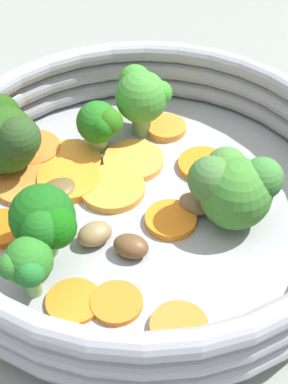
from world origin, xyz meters
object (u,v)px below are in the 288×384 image
(carrot_slice_6, at_px, (26,184))
(carrot_slice_12, at_px, (203,165))
(carrot_slice_7, at_px, (179,327))
(broccoli_floret_0, at_px, (44,221))
(carrot_slice_5, at_px, (112,188))
(mushroom_piece_0, at_px, (58,189))
(carrot_slice_0, at_px, (109,301))
(carrot_slice_4, at_px, (165,128))
(mushroom_piece_3, at_px, (95,234))
(broccoli_floret_1, at_px, (142,95))
(broccoli_floret_5, at_px, (234,187))
(carrot_slice_8, at_px, (69,180))
(carrot_slice_9, at_px, (34,149))
(broccoli_floret_2, at_px, (27,264))
(mushroom_piece_1, at_px, (128,246))
(carrot_slice_2, at_px, (133,161))
(broccoli_floret_4, at_px, (100,123))
(skillet, at_px, (144,214))
(broccoli_floret_3, at_px, (2,136))
(carrot_slice_3, at_px, (171,220))
(carrot_slice_10, at_px, (74,301))
(carrot_slice_11, at_px, (70,161))
(carrot_slice_1, at_px, (1,229))
(mushroom_piece_2, at_px, (195,204))

(carrot_slice_6, bearing_deg, carrot_slice_12, 20.30)
(carrot_slice_7, xyz_separation_m, broccoli_floret_0, (-0.09, 0.04, 0.03))
(carrot_slice_5, bearing_deg, mushroom_piece_0, -164.41)
(carrot_slice_0, relative_size, carrot_slice_12, 0.85)
(carrot_slice_4, height_order, mushroom_piece_3, mushroom_piece_3)
(broccoli_floret_1, distance_m, broccoli_floret_5, 0.11)
(broccoli_floret_1, bearing_deg, carrot_slice_8, -118.84)
(carrot_slice_9, height_order, broccoli_floret_2, broccoli_floret_2)
(carrot_slice_7, relative_size, mushroom_piece_1, 1.46)
(carrot_slice_2, bearing_deg, broccoli_floret_4, 158.73)
(carrot_slice_6, xyz_separation_m, mushroom_piece_1, (0.08, -0.05, 0.00))
(skillet, height_order, broccoli_floret_4, broccoli_floret_4)
(carrot_slice_8, xyz_separation_m, broccoli_floret_3, (-0.05, 0.01, 0.03))
(carrot_slice_3, relative_size, mushroom_piece_1, 1.49)
(carrot_slice_10, height_order, carrot_slice_12, carrot_slice_12)
(carrot_slice_11, xyz_separation_m, mushroom_piece_3, (0.04, -0.07, 0.01))
(carrot_slice_5, height_order, mushroom_piece_3, mushroom_piece_3)
(carrot_slice_2, relative_size, carrot_slice_10, 1.32)
(carrot_slice_3, xyz_separation_m, carrot_slice_5, (-0.04, 0.02, 0.00))
(carrot_slice_3, height_order, carrot_slice_11, carrot_slice_3)
(mushroom_piece_1, distance_m, mushroom_piece_3, 0.02)
(carrot_slice_8, bearing_deg, carrot_slice_11, 104.86)
(carrot_slice_8, relative_size, mushroom_piece_3, 1.91)
(carrot_slice_10, height_order, broccoli_floret_0, broccoli_floret_0)
(carrot_slice_0, relative_size, broccoli_floret_0, 0.60)
(skillet, height_order, carrot_slice_1, carrot_slice_1)
(mushroom_piece_3, bearing_deg, broccoli_floret_4, 101.62)
(broccoli_floret_5, bearing_deg, carrot_slice_5, 173.08)
(mushroom_piece_0, bearing_deg, carrot_slice_12, 26.57)
(carrot_slice_12, relative_size, broccoli_floret_4, 0.90)
(skillet, height_order, carrot_slice_9, carrot_slice_9)
(carrot_slice_12, xyz_separation_m, broccoli_floret_1, (-0.05, 0.03, 0.03))
(carrot_slice_7, xyz_separation_m, broccoli_floret_5, (0.02, 0.09, 0.03))
(carrot_slice_3, bearing_deg, broccoli_floret_4, 134.78)
(mushroom_piece_1, bearing_deg, carrot_slice_1, 178.83)
(skillet, distance_m, carrot_slice_2, 0.05)
(broccoli_floret_4, bearing_deg, carrot_slice_7, -60.63)
(carrot_slice_6, relative_size, mushroom_piece_3, 1.87)
(broccoli_floret_1, bearing_deg, mushroom_piece_1, -82.46)
(carrot_slice_3, height_order, carrot_slice_10, carrot_slice_3)
(carrot_slice_2, relative_size, carrot_slice_11, 0.95)
(carrot_slice_8, height_order, broccoli_floret_3, broccoli_floret_3)
(mushroom_piece_0, relative_size, mushroom_piece_2, 1.29)
(mushroom_piece_1, bearing_deg, broccoli_floret_5, 35.74)
(carrot_slice_8, relative_size, carrot_slice_12, 1.21)
(carrot_slice_10, relative_size, mushroom_piece_0, 1.14)
(broccoli_floret_3, bearing_deg, carrot_slice_8, -7.05)
(broccoli_floret_3, bearing_deg, carrot_slice_6, -38.42)
(skillet, distance_m, broccoli_floret_2, 0.10)
(carrot_slice_7, distance_m, carrot_slice_8, 0.14)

